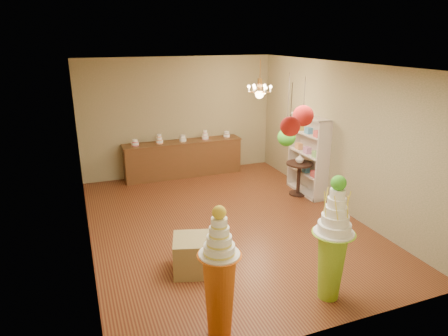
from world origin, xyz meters
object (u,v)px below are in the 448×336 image
object	(u,v)px
pedestal_green	(332,250)
pedestal_orange	(219,285)
round_table	(299,174)
sideboard	(183,158)

from	to	relation	value
pedestal_green	pedestal_orange	xyz separation A→B (m)	(-1.67, -0.15, -0.05)
pedestal_green	round_table	size ratio (longest dim) A/B	2.36
pedestal_green	pedestal_orange	distance (m)	1.68
round_table	pedestal_green	bearing A→B (deg)	-114.61
sideboard	pedestal_green	bearing A→B (deg)	-84.79
pedestal_orange	round_table	size ratio (longest dim) A/B	2.24
pedestal_green	round_table	xyz separation A→B (m)	(1.58, 3.46, -0.25)
pedestal_orange	round_table	xyz separation A→B (m)	(3.26, 3.61, -0.20)
pedestal_green	pedestal_orange	world-z (taller)	pedestal_green
pedestal_green	sideboard	distance (m)	5.70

